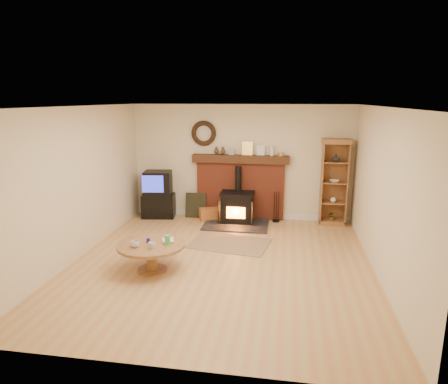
% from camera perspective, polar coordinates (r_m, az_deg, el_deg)
% --- Properties ---
extents(ground, '(5.50, 5.50, 0.00)m').
position_cam_1_polar(ground, '(6.87, -0.42, -10.12)').
color(ground, tan).
rests_on(ground, ground).
extents(room_shell, '(5.02, 5.52, 2.61)m').
position_cam_1_polar(room_shell, '(6.48, -0.46, 4.29)').
color(room_shell, beige).
rests_on(room_shell, ground).
extents(chimney_breast, '(2.20, 0.22, 1.78)m').
position_cam_1_polar(chimney_breast, '(9.15, 2.35, 1.11)').
color(chimney_breast, '#9A3D27').
rests_on(chimney_breast, ground).
extents(wood_stove, '(1.40, 1.00, 1.26)m').
position_cam_1_polar(wood_stove, '(8.88, 1.88, -2.36)').
color(wood_stove, black).
rests_on(wood_stove, ground).
extents(area_rug, '(1.62, 1.25, 0.01)m').
position_cam_1_polar(area_rug, '(7.74, 0.78, -7.33)').
color(area_rug, brown).
rests_on(area_rug, ground).
extents(tv_unit, '(0.80, 0.61, 1.08)m').
position_cam_1_polar(tv_unit, '(9.44, -9.36, -0.45)').
color(tv_unit, black).
rests_on(tv_unit, ground).
extents(curio_cabinet, '(0.61, 0.44, 1.89)m').
position_cam_1_polar(curio_cabinet, '(9.01, 15.42, 1.38)').
color(curio_cabinet, brown).
rests_on(curio_cabinet, ground).
extents(firelog_box, '(0.50, 0.41, 0.27)m').
position_cam_1_polar(firelog_box, '(9.16, -2.13, -3.18)').
color(firelog_box, gold).
rests_on(firelog_box, ground).
extents(leaning_painting, '(0.48, 0.13, 0.58)m').
position_cam_1_polar(leaning_painting, '(9.33, -4.06, -1.90)').
color(leaning_painting, black).
rests_on(leaning_painting, ground).
extents(fire_tools, '(0.16, 0.16, 0.70)m').
position_cam_1_polar(fire_tools, '(9.10, 7.45, -3.42)').
color(fire_tools, black).
rests_on(fire_tools, ground).
extents(coffee_table, '(1.09, 1.09, 0.62)m').
position_cam_1_polar(coffee_table, '(6.56, -10.34, -7.99)').
color(coffee_table, brown).
rests_on(coffee_table, ground).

